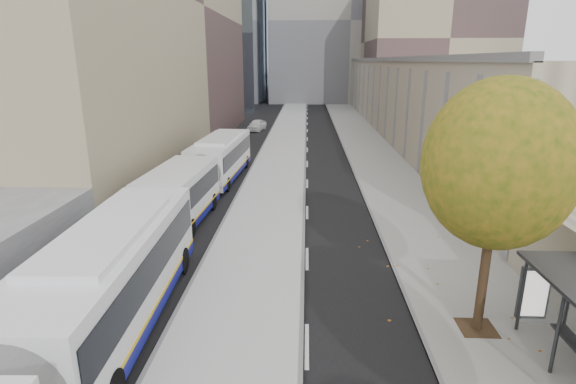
{
  "coord_description": "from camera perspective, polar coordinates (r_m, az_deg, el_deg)",
  "views": [
    {
      "loc": [
        -1.73,
        0.64,
        8.03
      ],
      "look_at": [
        -2.51,
        19.45,
        2.5
      ],
      "focal_mm": 28.0,
      "sensor_mm": 36.0,
      "label": 1
    }
  ],
  "objects": [
    {
      "name": "bus_platform",
      "position": [
        35.33,
        -1.17,
        3.36
      ],
      "size": [
        4.25,
        150.0,
        0.15
      ],
      "primitive_type": "cube",
      "color": "beige",
      "rests_on": "ground"
    },
    {
      "name": "sidewalk",
      "position": [
        35.75,
        11.76,
        3.11
      ],
      "size": [
        4.75,
        150.0,
        0.08
      ],
      "primitive_type": "cube",
      "color": "gray",
      "rests_on": "ground"
    },
    {
      "name": "building_tan",
      "position": [
        65.78,
        17.97,
        12.09
      ],
      "size": [
        18.0,
        92.0,
        8.0
      ],
      "primitive_type": "cube",
      "color": "gray",
      "rests_on": "ground"
    },
    {
      "name": "building_midrise",
      "position": [
        45.61,
        -26.51,
        20.4
      ],
      "size": [
        24.0,
        46.0,
        25.0
      ],
      "primitive_type": "cube",
      "color": "tan",
      "rests_on": "ground"
    },
    {
      "name": "building_far_block",
      "position": [
        95.92,
        7.46,
        20.41
      ],
      "size": [
        30.0,
        18.0,
        30.0
      ],
      "primitive_type": "cube",
      "color": "gray",
      "rests_on": "ground"
    },
    {
      "name": "tree_c",
      "position": [
        13.74,
        25.19,
        3.14
      ],
      "size": [
        4.2,
        4.2,
        7.28
      ],
      "color": "black",
      "rests_on": "sidewalk"
    },
    {
      "name": "bus_near",
      "position": [
        11.73,
        -29.16,
        -18.71
      ],
      "size": [
        3.33,
        18.57,
        3.08
      ],
      "rotation": [
        0.0,
        0.0,
        0.03
      ],
      "color": "white",
      "rests_on": "ground"
    },
    {
      "name": "bus_far",
      "position": [
        28.18,
        -10.3,
        2.8
      ],
      "size": [
        3.32,
        17.03,
        2.82
      ],
      "rotation": [
        0.0,
        0.0,
        -0.05
      ],
      "color": "white",
      "rests_on": "ground"
    },
    {
      "name": "distant_car",
      "position": [
        53.94,
        -3.99,
        8.47
      ],
      "size": [
        2.25,
        4.06,
        1.31
      ],
      "primitive_type": "imported",
      "rotation": [
        0.0,
        0.0,
        -0.19
      ],
      "color": "white",
      "rests_on": "ground"
    }
  ]
}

